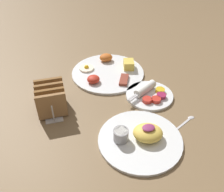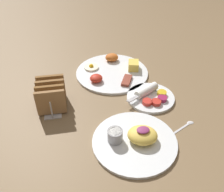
{
  "view_description": "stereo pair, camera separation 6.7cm",
  "coord_description": "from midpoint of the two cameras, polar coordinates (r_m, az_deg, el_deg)",
  "views": [
    {
      "loc": [
        -0.18,
        -0.68,
        0.6
      ],
      "look_at": [
        0.01,
        0.02,
        0.03
      ],
      "focal_mm": 40.0,
      "sensor_mm": 36.0,
      "label": 1
    },
    {
      "loc": [
        -0.11,
        -0.69,
        0.6
      ],
      "look_at": [
        0.01,
        0.02,
        0.03
      ],
      "focal_mm": 40.0,
      "sensor_mm": 36.0,
      "label": 2
    }
  ],
  "objects": [
    {
      "name": "teaspoon",
      "position": [
        0.89,
        18.28,
        -6.64
      ],
      "size": [
        0.12,
        0.07,
        0.01
      ],
      "color": "silver",
      "rests_on": "ground_plane"
    },
    {
      "name": "plate_breakfast",
      "position": [
        1.1,
        1.8,
        5.64
      ],
      "size": [
        0.31,
        0.31,
        0.05
      ],
      "color": "white",
      "rests_on": "ground_plane"
    },
    {
      "name": "plate_condiments",
      "position": [
        0.97,
        10.75,
        -0.13
      ],
      "size": [
        0.19,
        0.18,
        0.04
      ],
      "color": "white",
      "rests_on": "ground_plane"
    },
    {
      "name": "plate_foreground",
      "position": [
        0.79,
        7.69,
        -9.84
      ],
      "size": [
        0.27,
        0.27,
        0.06
      ],
      "color": "white",
      "rests_on": "ground_plane"
    },
    {
      "name": "ground_plane",
      "position": [
        0.92,
        1.54,
        -2.45
      ],
      "size": [
        3.0,
        3.0,
        0.0
      ],
      "primitive_type": "plane",
      "color": "brown"
    },
    {
      "name": "toast_rack",
      "position": [
        0.91,
        -11.7,
        0.08
      ],
      "size": [
        0.1,
        0.15,
        0.1
      ],
      "color": "#B7B7BC",
      "rests_on": "ground_plane"
    }
  ]
}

